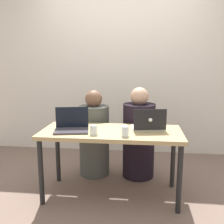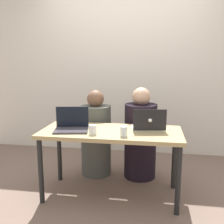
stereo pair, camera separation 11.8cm
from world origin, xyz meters
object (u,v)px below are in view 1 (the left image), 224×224
object	(u,v)px
person_on_left	(94,138)
person_on_right	(139,138)
laptop_back_right	(148,125)
water_glass_right	(125,132)
laptop_front_left	(72,126)
water_glass_left	(94,131)

from	to	relation	value
person_on_left	person_on_right	distance (m)	0.55
laptop_back_right	water_glass_right	xyz separation A→B (m)	(-0.22, -0.27, -0.01)
person_on_right	laptop_back_right	bearing A→B (deg)	119.66
person_on_left	laptop_back_right	world-z (taller)	person_on_left
person_on_right	laptop_back_right	distance (m)	0.52
laptop_front_left	water_glass_left	xyz separation A→B (m)	(0.25, -0.12, -0.01)
water_glass_left	laptop_front_left	bearing A→B (deg)	155.09
laptop_front_left	laptop_back_right	bearing A→B (deg)	-1.11
person_on_left	person_on_right	world-z (taller)	person_on_right
person_on_left	laptop_back_right	distance (m)	0.83
water_glass_left	laptop_back_right	bearing A→B (deg)	24.90
laptop_front_left	person_on_left	bearing A→B (deg)	67.11
laptop_front_left	laptop_back_right	distance (m)	0.78
laptop_front_left	person_on_right	bearing A→B (deg)	29.52
person_on_right	water_glass_left	bearing A→B (deg)	74.84
laptop_back_right	water_glass_left	xyz separation A→B (m)	(-0.52, -0.24, -0.01)
water_glass_left	water_glass_right	world-z (taller)	water_glass_right
laptop_front_left	water_glass_right	world-z (taller)	laptop_front_left
person_on_right	water_glass_left	world-z (taller)	person_on_right
person_on_left	laptop_front_left	world-z (taller)	person_on_left
person_on_left	water_glass_right	xyz separation A→B (m)	(0.43, -0.70, 0.28)
laptop_front_left	laptop_back_right	size ratio (longest dim) A/B	1.02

